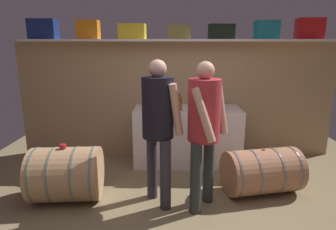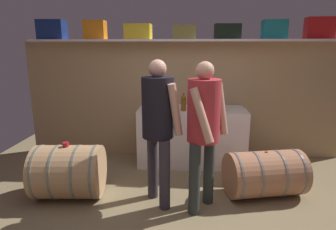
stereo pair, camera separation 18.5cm
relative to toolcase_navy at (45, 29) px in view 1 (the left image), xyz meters
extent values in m
cube|color=#857451|center=(2.11, -1.45, -2.13)|extent=(6.49, 7.46, 0.02)
cube|color=tan|center=(2.11, 0.15, -1.15)|extent=(5.29, 0.10, 1.93)
cube|color=white|center=(2.11, 0.00, -0.17)|extent=(4.87, 0.40, 0.03)
cube|color=navy|center=(0.00, 0.00, 0.00)|extent=(0.42, 0.32, 0.31)
cube|color=orange|center=(0.70, 0.00, -0.01)|extent=(0.33, 0.22, 0.29)
cube|color=yellow|center=(1.39, 0.00, -0.03)|extent=(0.43, 0.26, 0.24)
cube|color=olive|center=(2.12, 0.00, -0.04)|extent=(0.36, 0.26, 0.22)
cube|color=black|center=(2.79, 0.00, -0.04)|extent=(0.41, 0.20, 0.23)
cube|color=#1A777F|center=(3.50, 0.00, -0.01)|extent=(0.36, 0.27, 0.29)
cube|color=red|center=(4.17, 0.00, 0.01)|extent=(0.41, 0.24, 0.32)
cube|color=white|center=(2.26, -0.25, -1.66)|extent=(1.67, 0.67, 0.91)
cylinder|color=black|center=(2.68, -0.51, -1.10)|extent=(0.07, 0.07, 0.21)
sphere|color=black|center=(2.68, -0.51, -0.98)|extent=(0.06, 0.06, 0.06)
cylinder|color=black|center=(2.68, -0.51, -0.93)|extent=(0.03, 0.03, 0.09)
cylinder|color=brown|center=(2.12, -0.43, -1.12)|extent=(0.08, 0.08, 0.18)
sphere|color=brown|center=(2.12, -0.43, -1.01)|extent=(0.07, 0.07, 0.07)
cylinder|color=brown|center=(2.12, -0.43, -0.97)|extent=(0.03, 0.03, 0.06)
cylinder|color=white|center=(1.63, -0.06, -1.21)|extent=(0.07, 0.07, 0.00)
cylinder|color=white|center=(1.63, -0.06, -1.18)|extent=(0.01, 0.01, 0.06)
sphere|color=white|center=(1.63, -0.06, -1.12)|extent=(0.08, 0.08, 0.08)
sphere|color=maroon|center=(1.63, -0.06, -1.13)|extent=(0.05, 0.05, 0.05)
cone|color=red|center=(2.71, -0.38, -1.16)|extent=(0.11, 0.11, 0.10)
cylinder|color=tan|center=(0.71, -1.42, -1.78)|extent=(0.85, 0.71, 0.66)
cylinder|color=slate|center=(0.37, -1.45, -1.78)|extent=(0.07, 0.67, 0.67)
cylinder|color=slate|center=(0.58, -1.43, -1.78)|extent=(0.07, 0.67, 0.67)
cylinder|color=slate|center=(0.84, -1.41, -1.78)|extent=(0.07, 0.67, 0.67)
cylinder|color=slate|center=(1.05, -1.40, -1.78)|extent=(0.07, 0.67, 0.67)
cylinder|color=#925550|center=(0.71, -1.42, -1.45)|extent=(0.04, 0.04, 0.01)
cylinder|color=#AF7452|center=(3.16, -1.25, -1.83)|extent=(1.04, 0.75, 0.57)
cylinder|color=slate|center=(2.77, -1.33, -1.83)|extent=(0.15, 0.58, 0.58)
cylinder|color=slate|center=(3.01, -1.28, -1.83)|extent=(0.15, 0.58, 0.58)
cylinder|color=slate|center=(3.31, -1.21, -1.83)|extent=(0.15, 0.58, 0.58)
cylinder|color=slate|center=(3.54, -1.16, -1.83)|extent=(0.15, 0.58, 0.58)
cylinder|color=brown|center=(3.16, -1.25, -1.54)|extent=(0.04, 0.04, 0.01)
cylinder|color=red|center=(0.70, -1.42, -1.43)|extent=(0.08, 0.08, 0.05)
cylinder|color=#332D39|center=(1.92, -1.63, -1.70)|extent=(0.13, 0.13, 0.83)
cylinder|color=#332D39|center=(1.75, -1.37, -1.70)|extent=(0.13, 0.13, 0.83)
cylinder|color=black|center=(1.84, -1.50, -0.94)|extent=(0.36, 0.36, 0.69)
sphere|color=tan|center=(1.84, -1.50, -0.51)|extent=(0.20, 0.20, 0.20)
cylinder|color=tan|center=(2.04, -1.61, -0.94)|extent=(0.20, 0.17, 0.59)
cylinder|color=tan|center=(1.81, -1.27, -0.94)|extent=(0.22, 0.19, 0.59)
cylinder|color=#2C3130|center=(2.26, -1.71, -1.71)|extent=(0.13, 0.13, 0.83)
cylinder|color=#2C3130|center=(2.44, -1.46, -1.71)|extent=(0.13, 0.13, 0.83)
cylinder|color=#AA2B32|center=(2.35, -1.59, -0.95)|extent=(0.36, 0.36, 0.68)
sphere|color=tan|center=(2.35, -1.59, -0.52)|extent=(0.20, 0.20, 0.20)
cylinder|color=tan|center=(2.31, -1.82, -0.95)|extent=(0.29, 0.24, 0.57)
cylinder|color=tan|center=(2.55, -1.48, -0.95)|extent=(0.20, 0.18, 0.58)
camera|label=1|loc=(1.95, -4.61, -0.30)|focal=30.18mm
camera|label=2|loc=(2.14, -4.60, -0.30)|focal=30.18mm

